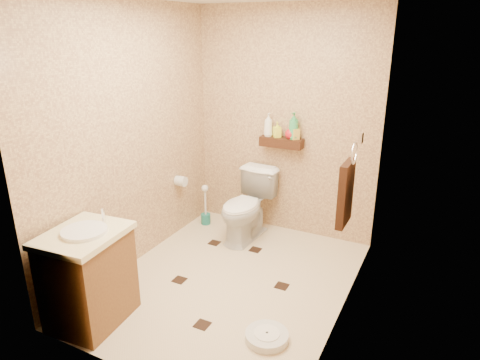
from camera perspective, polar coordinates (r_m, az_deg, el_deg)
The scene contains 18 objects.
ground at distance 3.96m, azimuth -1.35°, elevation -13.32°, with size 2.50×2.50×0.00m, color beige.
wall_back at distance 4.57m, azimuth 5.99°, elevation 7.43°, with size 2.00×0.04×2.40m, color tan.
wall_front at distance 2.49m, azimuth -15.24°, elevation -3.52°, with size 2.00×0.04×2.40m, color tan.
wall_left at distance 4.02m, azimuth -14.23°, elevation 5.27°, with size 0.04×2.50×2.40m, color tan.
wall_right at distance 3.13m, azimuth 14.83°, elevation 1.26°, with size 0.04×2.50×2.40m, color tan.
wall_shelf at distance 4.54m, azimuth 5.54°, elevation 5.03°, with size 0.46×0.14×0.10m, color #3D1E10.
floor_accents at distance 3.94m, azimuth -0.98°, elevation -13.48°, with size 1.20×1.37×0.01m.
toilet at distance 4.54m, azimuth 0.87°, elevation -3.52°, with size 0.42×0.73×0.74m, color white.
vanity at distance 3.49m, azimuth -19.54°, elevation -11.96°, with size 0.56×0.66×0.87m.
bathroom_scale at distance 3.32m, azimuth 3.60°, elevation -20.09°, with size 0.35×0.35×0.06m.
toilet_brush at distance 4.97m, azimuth -4.62°, elevation -4.05°, with size 0.11×0.11×0.48m.
towel_ring at distance 3.46m, azimuth 13.99°, elevation -1.39°, with size 0.12×0.30×0.76m.
toilet_paper at distance 4.64m, azimuth -7.89°, elevation -0.14°, with size 0.12×0.11×0.12m.
bottle_a at distance 4.55m, azimuth 3.81°, elevation 7.36°, with size 0.09×0.09×0.25m, color white.
bottle_b at distance 4.52m, azimuth 4.98°, elevation 6.71°, with size 0.07×0.07×0.16m, color yellow.
bottle_c at distance 4.47m, azimuth 6.80°, elevation 6.45°, with size 0.12×0.12×0.16m, color red.
bottle_d at distance 4.45m, azimuth 7.17°, elevation 7.19°, with size 0.11×0.11×0.28m, color #339A57.
bottle_e at distance 4.46m, azimuth 7.36°, elevation 6.49°, with size 0.08×0.08×0.17m, color gold.
Camera 1 is at (1.58, -2.93, 2.15)m, focal length 32.00 mm.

